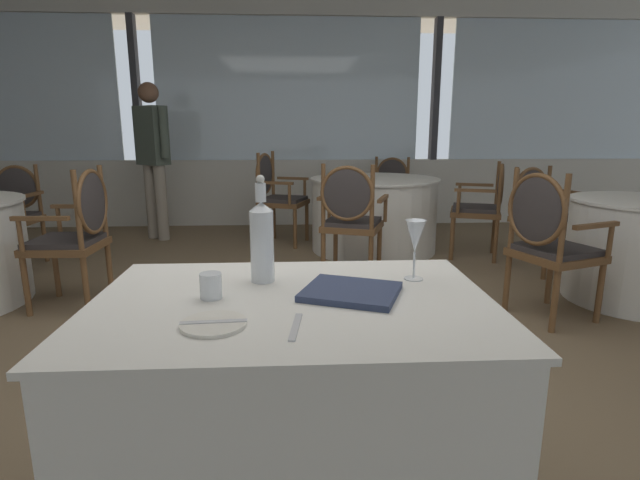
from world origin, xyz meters
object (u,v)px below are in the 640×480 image
Objects in this scene: water_tumbler at (211,286)px; dining_chair_0_2 at (12,207)px; menu_book at (351,292)px; dining_chair_1_2 at (276,191)px; wine_glass at (415,238)px; dining_chair_2_2 at (541,209)px; dining_chair_2_3 at (547,236)px; dining_chair_1_3 at (350,213)px; dining_chair_1_0 at (485,202)px; dining_chair_1_1 at (390,188)px; side_plate at (214,324)px; diner_person_0 at (153,151)px; dining_chair_0_1 at (78,227)px; water_bottle at (262,239)px.

dining_chair_0_2 reaches higher than water_tumbler.
dining_chair_1_2 is at bearing 116.70° from menu_book.
menu_book is at bearing 43.06° from dining_chair_0_2.
dining_chair_0_2 is at bearing 134.72° from wine_glass.
dining_chair_2_3 is at bearing -45.44° from dining_chair_2_2.
dining_chair_1_2 is 1.09× the size of dining_chair_2_2.
dining_chair_1_2 is 2.66m from dining_chair_2_2.
water_tumbler is at bearing -175.96° from dining_chair_1_3.
wine_glass is at bearing 84.24° from dining_chair_1_0.
water_tumbler is at bearing 2.21° from dining_chair_1_1.
dining_chair_2_2 reaches higher than dining_chair_1_1.
wine_glass is 0.22× the size of dining_chair_1_1.
menu_book is 0.30× the size of dining_chair_0_2.
dining_chair_2_2 is 0.92× the size of dining_chair_2_3.
dining_chair_1_0 is at bearing 58.81° from side_plate.
dining_chair_1_3 reaches higher than dining_chair_2_2.
diner_person_0 is (-3.42, 1.02, 0.44)m from dining_chair_1_0.
menu_book is at bearing -64.92° from dining_chair_1_2.
diner_person_0 is at bearing -62.66° from dining_chair_1_1.
side_plate is 0.62× the size of menu_book.
dining_chair_2_3 is at bearing -32.20° from dining_chair_1_2.
dining_chair_1_2 is 2.98m from dining_chair_2_3.
dining_chair_0_1 is (-1.26, 2.03, -0.22)m from water_tumbler.
diner_person_0 reaches higher than dining_chair_1_1.
dining_chair_2_3 reaches higher than dining_chair_0_2.
menu_book is 0.16× the size of diner_person_0.
water_bottle reaches higher than dining_chair_0_2.
dining_chair_1_0 is 1.62m from dining_chair_2_3.
dining_chair_2_3 is (1.85, 1.81, -0.19)m from side_plate.
dining_chair_0_1 is at bearing 39.82° from diner_person_0.
diner_person_0 is (-1.97, 4.07, 0.10)m from wine_glass.
dining_chair_1_2 is at bearing 45.03° from dining_chair_1_3.
water_tumbler is 0.08× the size of dining_chair_0_1.
diner_person_0 is at bearing 120.57° from dining_chair_2_3.
wine_glass reaches higher than water_tumbler.
menu_book is 2.17m from dining_chair_2_3.
side_plate is 0.85× the size of wine_glass.
dining_chair_2_3 is (1.89, 1.60, -0.22)m from water_tumbler.
dining_chair_2_2 is (2.03, 2.78, -0.21)m from menu_book.
dining_chair_2_3 is at bearing 39.44° from water_bottle.
water_bottle reaches higher than dining_chair_1_1.
side_plate is 0.17× the size of dining_chair_2_3.
side_plate is at bearing -105.71° from water_bottle.
dining_chair_1_2 reaches higher than dining_chair_2_3.
dining_chair_0_1 is at bearing 121.91° from water_tumbler.
water_tumbler is 2.48m from dining_chair_2_3.
dining_chair_2_3 is (1.17, -0.95, 0.00)m from dining_chair_1_3.
side_plate is at bearing -128.76° from menu_book.
side_plate is 0.49× the size of water_bottle.
dining_chair_1_0 is at bearing 56.67° from water_tumbler.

